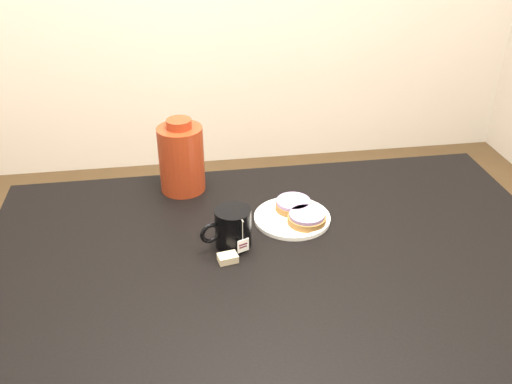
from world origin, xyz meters
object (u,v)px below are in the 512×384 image
at_px(table, 277,283).
at_px(plate, 292,217).
at_px(teabag_pouch, 228,258).
at_px(bagel_back, 293,205).
at_px(bagel_package, 181,158).
at_px(mug, 232,228).
at_px(bagel_front, 307,218).

relative_size(table, plate, 7.07).
distance_m(table, teabag_pouch, 0.15).
height_order(bagel_back, bagel_package, bagel_package).
bearing_deg(table, bagel_back, 67.91).
height_order(plate, bagel_back, bagel_back).
bearing_deg(mug, teabag_pouch, -127.66).
height_order(bagel_front, teabag_pouch, bagel_front).
bearing_deg(mug, table, -52.65).
bearing_deg(bagel_back, bagel_front, -73.68).
height_order(table, plate, plate).
xyz_separation_m(plate, mug, (-0.17, -0.09, 0.04)).
relative_size(table, teabag_pouch, 31.11).
xyz_separation_m(mug, teabag_pouch, (-0.02, -0.06, -0.04)).
bearing_deg(bagel_front, table, -129.64).
relative_size(bagel_front, bagel_package, 0.47).
bearing_deg(bagel_package, table, -59.83).
distance_m(plate, bagel_front, 0.05).
relative_size(plate, mug, 1.42).
distance_m(bagel_back, teabag_pouch, 0.27).
bearing_deg(plate, mug, -152.18).
relative_size(bagel_back, bagel_package, 0.58).
xyz_separation_m(table, bagel_front, (0.10, 0.11, 0.11)).
relative_size(table, bagel_package, 6.60).
height_order(bagel_back, bagel_front, same).
xyz_separation_m(table, mug, (-0.10, 0.06, 0.13)).
bearing_deg(mug, bagel_front, -6.24).
distance_m(table, plate, 0.19).
bearing_deg(mug, bagel_package, 88.37).
height_order(plate, teabag_pouch, teabag_pouch).
distance_m(plate, mug, 0.19).
bearing_deg(plate, bagel_back, 74.30).
relative_size(plate, bagel_package, 0.93).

